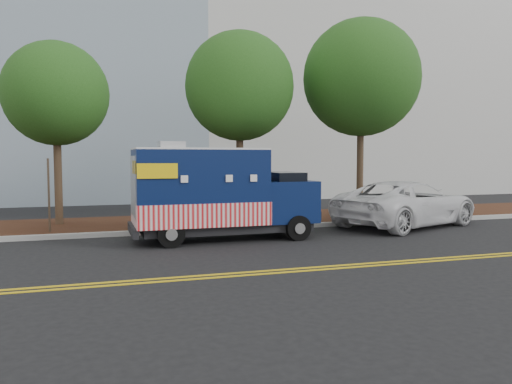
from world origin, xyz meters
name	(u,v)px	position (x,y,z in m)	size (l,w,h in m)	color
ground	(230,238)	(0.00, 0.00, 0.00)	(120.00, 120.00, 0.00)	black
curb	(219,229)	(0.00, 1.40, 0.07)	(120.00, 0.18, 0.15)	#9E9E99
mulch_strip	(206,221)	(0.00, 3.50, 0.07)	(120.00, 4.00, 0.15)	#33180E
centerline_near	(283,270)	(0.00, -4.45, 0.01)	(120.00, 0.10, 0.01)	gold
centerline_far	(287,272)	(0.00, -4.70, 0.01)	(120.00, 0.10, 0.01)	gold
tree_a	(56,94)	(-5.04, 3.80, 4.55)	(3.49, 3.49, 6.31)	#38281C
tree_b	(240,87)	(1.18, 3.08, 4.97)	(3.93, 3.93, 6.95)	#38281C
tree_c	(361,78)	(6.02, 2.92, 5.48)	(4.50, 4.50, 7.74)	#38281C
sign_post	(49,198)	(-5.19, 1.93, 1.20)	(0.06, 0.06, 2.40)	#473828
food_truck	(215,196)	(-0.48, -0.13, 1.30)	(5.49, 2.15, 2.88)	black
white_car	(407,204)	(6.61, 0.64, 0.80)	(2.66, 5.76, 1.60)	silver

